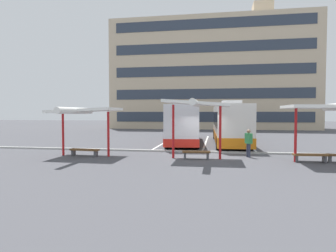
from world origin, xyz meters
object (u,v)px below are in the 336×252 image
(bench_1, at_px, (196,153))
(waiting_passenger_0, at_px, (249,141))
(waiting_shelter_0, at_px, (83,111))
(coach_bus_1, at_px, (230,124))
(coach_bus_0, at_px, (183,124))
(bench_2, at_px, (310,156))
(bench_0, at_px, (84,151))
(waiting_shelter_1, at_px, (196,105))
(waiting_shelter_2, at_px, (332,108))

(bench_1, xyz_separation_m, waiting_passenger_0, (3.04, 1.13, 0.62))
(waiting_shelter_0, relative_size, bench_1, 2.78)
(coach_bus_1, height_order, bench_1, coach_bus_1)
(coach_bus_0, relative_size, bench_2, 6.41)
(waiting_shelter_0, relative_size, bench_0, 2.45)
(coach_bus_0, height_order, bench_0, coach_bus_0)
(waiting_shelter_1, xyz_separation_m, waiting_passenger_0, (3.04, 1.33, -2.15))
(waiting_passenger_0, bearing_deg, coach_bus_0, 122.62)
(bench_2, height_order, waiting_passenger_0, waiting_passenger_0)
(coach_bus_0, relative_size, coach_bus_1, 0.93)
(waiting_shelter_0, height_order, waiting_passenger_0, waiting_shelter_0)
(coach_bus_1, bearing_deg, waiting_shelter_1, -104.01)
(coach_bus_0, distance_m, waiting_shelter_2, 12.67)
(waiting_shelter_1, distance_m, waiting_passenger_0, 3.95)
(coach_bus_0, distance_m, bench_0, 10.18)
(coach_bus_0, height_order, waiting_shelter_1, coach_bus_0)
(bench_2, relative_size, waiting_passenger_0, 1.08)
(coach_bus_0, bearing_deg, bench_0, -120.16)
(waiting_shelter_0, bearing_deg, coach_bus_1, 45.07)
(coach_bus_0, bearing_deg, waiting_shelter_0, -119.84)
(waiting_shelter_2, distance_m, waiting_passenger_0, 4.72)
(waiting_shelter_2, bearing_deg, bench_0, 178.55)
(waiting_passenger_0, bearing_deg, waiting_shelter_0, -172.02)
(waiting_shelter_0, relative_size, waiting_passenger_0, 2.75)
(waiting_shelter_2, bearing_deg, coach_bus_1, 117.06)
(bench_1, distance_m, waiting_shelter_2, 7.49)
(waiting_shelter_0, relative_size, waiting_shelter_2, 0.87)
(waiting_shelter_1, xyz_separation_m, waiting_shelter_2, (7.02, -0.28, -0.20))
(waiting_shelter_2, distance_m, bench_2, 2.74)
(waiting_shelter_2, xyz_separation_m, waiting_passenger_0, (-3.98, 1.61, -1.95))
(waiting_shelter_1, relative_size, waiting_shelter_2, 0.81)
(coach_bus_0, relative_size, waiting_shelter_1, 2.70)
(waiting_shelter_0, distance_m, waiting_passenger_0, 10.10)
(bench_0, bearing_deg, bench_1, 1.12)
(waiting_shelter_1, height_order, bench_2, waiting_shelter_1)
(bench_1, relative_size, bench_2, 0.91)
(waiting_shelter_0, xyz_separation_m, bench_2, (12.93, 0.13, -2.40))
(bench_2, bearing_deg, waiting_passenger_0, 157.89)
(coach_bus_1, bearing_deg, bench_1, -104.32)
(bench_1, bearing_deg, waiting_shelter_0, -177.92)
(bench_2, bearing_deg, waiting_shelter_1, -179.25)
(coach_bus_1, distance_m, waiting_passenger_0, 7.78)
(bench_0, relative_size, bench_1, 1.14)
(coach_bus_1, bearing_deg, waiting_shelter_2, -62.94)
(waiting_passenger_0, bearing_deg, waiting_shelter_1, -156.30)
(coach_bus_1, bearing_deg, coach_bus_0, -176.45)
(bench_1, bearing_deg, coach_bus_0, 101.45)
(bench_0, relative_size, waiting_shelter_1, 0.44)
(waiting_shelter_1, relative_size, bench_2, 2.37)
(coach_bus_0, xyz_separation_m, waiting_shelter_0, (-5.07, -8.84, 1.03))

